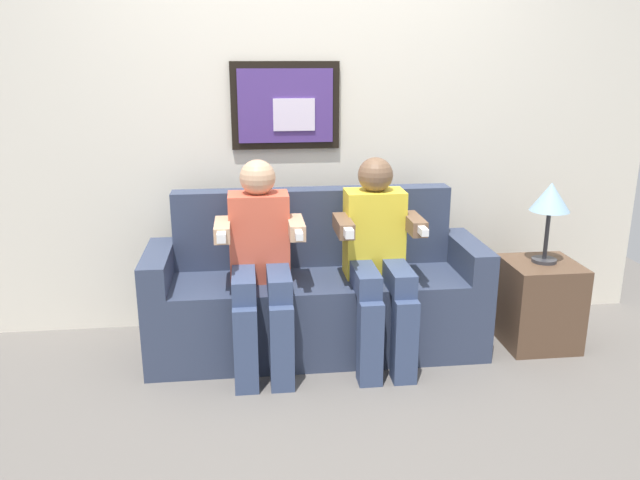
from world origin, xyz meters
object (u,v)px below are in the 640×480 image
table_lamp (550,201)px  couch (316,297)px  side_table_right (539,304)px  person_on_left (260,259)px  person_on_right (378,254)px

table_lamp → couch: bearing=175.9°
side_table_right → table_lamp: 0.61m
person_on_left → table_lamp: person_on_left is taller
side_table_right → table_lamp: bearing=48.5°
person_on_left → person_on_right: bearing=0.0°
person_on_left → table_lamp: 1.63m
couch → person_on_right: bearing=-27.9°
couch → side_table_right: couch is taller
person_on_right → side_table_right: bearing=3.6°
couch → person_on_right: size_ratio=1.69×
side_table_right → table_lamp: table_lamp is taller
couch → person_on_right: 0.46m
side_table_right → table_lamp: (0.01, 0.01, 0.61)m
table_lamp → person_on_left: bearing=-177.4°
person_on_left → table_lamp: (1.61, 0.07, 0.25)m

